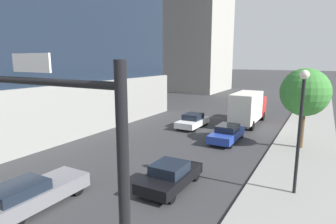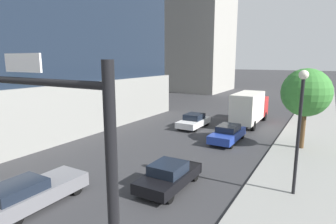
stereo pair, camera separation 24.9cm
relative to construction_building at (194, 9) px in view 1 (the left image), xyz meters
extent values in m
cube|color=gray|center=(25.00, -37.79, -17.42)|extent=(4.49, 120.00, 0.15)
cube|color=gray|center=(-1.52, -37.41, -15.12)|extent=(18.86, 23.52, 4.75)
cube|color=#9E9B93|center=(-0.02, 0.02, -1.41)|extent=(13.72, 14.13, 32.17)
cylinder|color=black|center=(20.07, -53.89, -11.19)|extent=(6.18, 0.14, 0.14)
cube|color=white|center=(20.99, -53.89, -10.84)|extent=(1.10, 0.04, 0.36)
cylinder|color=black|center=(25.08, -42.92, -14.49)|extent=(0.16, 0.16, 5.71)
sphere|color=silver|center=(25.08, -42.92, -11.46)|extent=(0.44, 0.44, 0.44)
cylinder|color=brown|center=(24.73, -34.68, -15.90)|extent=(0.36, 0.36, 2.90)
sphere|color=#387F33|center=(24.73, -34.68, -13.12)|extent=(3.53, 3.53, 3.53)
cube|color=slate|center=(14.74, -49.81, -16.90)|extent=(1.91, 4.67, 0.69)
cube|color=#19212D|center=(14.74, -50.73, -16.32)|extent=(1.61, 2.26, 0.46)
cylinder|color=black|center=(13.90, -48.23, -17.19)|extent=(0.22, 0.60, 0.60)
cylinder|color=black|center=(15.58, -48.23, -17.19)|extent=(0.22, 0.60, 0.60)
cylinder|color=black|center=(15.58, -51.40, -17.19)|extent=(0.22, 0.60, 0.60)
cube|color=black|center=(19.23, -45.16, -16.94)|extent=(1.91, 4.23, 0.57)
cube|color=#19212D|center=(19.23, -45.27, -16.39)|extent=(1.61, 1.80, 0.54)
cylinder|color=black|center=(18.39, -43.72, -17.18)|extent=(0.22, 0.64, 0.64)
cylinder|color=black|center=(20.07, -43.72, -17.18)|extent=(0.22, 0.64, 0.64)
cylinder|color=black|center=(18.39, -46.60, -17.18)|extent=(0.22, 0.64, 0.64)
cylinder|color=black|center=(20.07, -46.60, -17.18)|extent=(0.22, 0.64, 0.64)
cube|color=#233D9E|center=(19.23, -35.49, -16.91)|extent=(1.85, 4.60, 0.63)
cube|color=#19212D|center=(19.23, -35.31, -16.35)|extent=(1.55, 2.11, 0.49)
cylinder|color=black|center=(18.42, -33.92, -17.17)|extent=(0.22, 0.65, 0.65)
cylinder|color=black|center=(20.04, -33.92, -17.17)|extent=(0.22, 0.65, 0.65)
cylinder|color=black|center=(18.42, -37.05, -17.17)|extent=(0.22, 0.65, 0.65)
cylinder|color=black|center=(20.04, -37.05, -17.17)|extent=(0.22, 0.65, 0.65)
cube|color=silver|center=(14.74, -32.47, -16.94)|extent=(1.92, 4.35, 0.58)
cube|color=#19212D|center=(14.74, -32.37, -16.37)|extent=(1.61, 1.95, 0.55)
cylinder|color=black|center=(13.89, -30.99, -17.17)|extent=(0.22, 0.64, 0.64)
cylinder|color=black|center=(15.58, -30.99, -17.17)|extent=(0.22, 0.64, 0.64)
cylinder|color=black|center=(13.89, -33.95, -17.17)|extent=(0.22, 0.64, 0.64)
cylinder|color=black|center=(15.58, -33.95, -17.17)|extent=(0.22, 0.64, 0.64)
cube|color=#B21E1E|center=(19.23, -25.42, -15.88)|extent=(2.20, 2.14, 2.04)
cube|color=silver|center=(19.23, -29.32, -15.47)|extent=(2.20, 5.35, 2.86)
cylinder|color=black|center=(18.26, -25.42, -17.00)|extent=(0.30, 0.98, 0.98)
cylinder|color=black|center=(20.20, -25.42, -17.00)|extent=(0.30, 0.98, 0.98)
cylinder|color=black|center=(18.26, -30.65, -17.00)|extent=(0.30, 0.98, 0.98)
cylinder|color=black|center=(20.20, -30.65, -17.00)|extent=(0.30, 0.98, 0.98)
camera|label=1|loc=(25.92, -57.27, -10.78)|focal=29.60mm
camera|label=2|loc=(26.13, -57.15, -10.78)|focal=29.60mm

